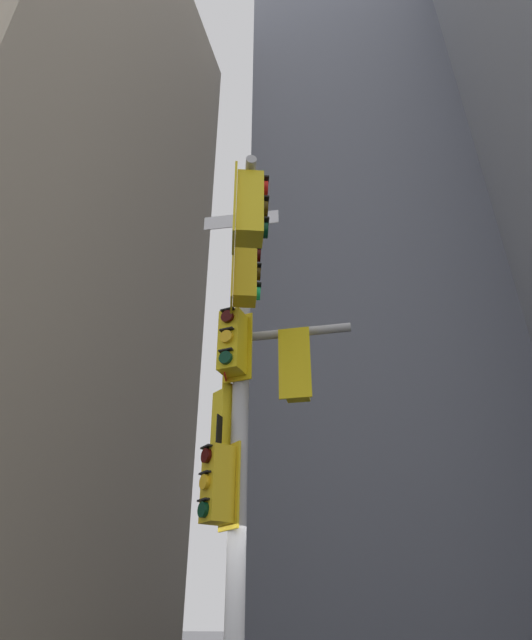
# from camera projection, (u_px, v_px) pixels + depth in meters

# --- Properties ---
(building_mid_block) EXTENTS (14.57, 14.57, 54.10)m
(building_mid_block) POSITION_uv_depth(u_px,v_px,m) (383.00, 189.00, 35.58)
(building_mid_block) COLOR slate
(building_mid_block) RESTS_ON ground
(signal_pole_assembly) EXTENTS (2.36, 2.95, 8.26)m
(signal_pole_assembly) POSITION_uv_depth(u_px,v_px,m) (244.00, 374.00, 7.54)
(signal_pole_assembly) COLOR #B2B2B5
(signal_pole_assembly) RESTS_ON ground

